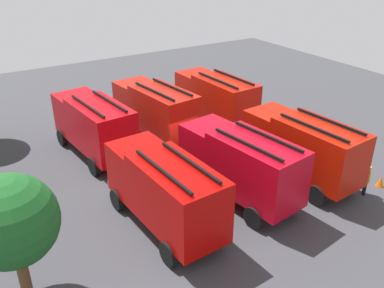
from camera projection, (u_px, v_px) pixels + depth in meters
The scene contains 16 objects.
ground_plane at pixel (192, 164), 25.01m from camera, with size 53.52×53.52×0.00m, color #38383D.
fire_truck_0 at pixel (302, 145), 22.53m from camera, with size 7.36×3.18×3.88m.
fire_truck_1 at pixel (216, 97), 29.55m from camera, with size 7.31×3.03×3.88m.
fire_truck_2 at pixel (240, 162), 20.82m from camera, with size 7.45×3.48×3.88m.
fire_truck_3 at pixel (155, 109), 27.52m from camera, with size 7.44×3.44×3.88m.
fire_truck_4 at pixel (164, 189), 18.60m from camera, with size 7.33×3.10×3.88m.
fire_truck_5 at pixel (94, 124), 25.21m from camera, with size 7.40×3.32×3.88m.
firefighter_0 at pixel (208, 192), 20.45m from camera, with size 0.48×0.41×1.75m.
firefighter_1 at pixel (199, 92), 34.02m from camera, with size 0.46×0.32×1.74m.
firefighter_2 at pixel (300, 141), 25.90m from camera, with size 0.42×0.48×1.63m.
firefighter_3 at pixel (367, 179), 21.67m from camera, with size 0.46×0.48×1.69m.
firefighter_4 at pixel (104, 107), 31.22m from camera, with size 0.48×0.41×1.61m.
tree_0 at pixel (11, 222), 14.16m from camera, with size 3.39×3.39×5.25m.
traffic_cone_0 at pixel (318, 156), 25.17m from camera, with size 0.50×0.50×0.72m, color #F2600C.
traffic_cone_1 at pixel (168, 168), 23.93m from camera, with size 0.46×0.46×0.65m, color #F2600C.
traffic_cone_2 at pixel (381, 181), 22.65m from camera, with size 0.43×0.43×0.61m, color #F2600C.
Camera 1 is at (-18.58, 11.49, 12.26)m, focal length 38.14 mm.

